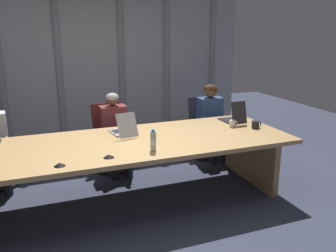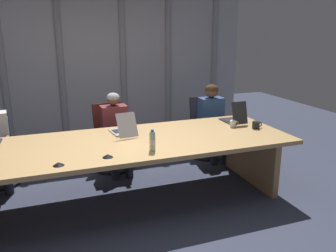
% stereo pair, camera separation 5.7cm
% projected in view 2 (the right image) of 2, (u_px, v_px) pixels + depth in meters
% --- Properties ---
extents(ground_plane, '(11.72, 11.72, 0.00)m').
position_uv_depth(ground_plane, '(132.00, 200.00, 4.22)').
color(ground_plane, '#383D51').
extents(conference_table, '(3.79, 1.34, 0.75)m').
position_uv_depth(conference_table, '(131.00, 153.00, 4.05)').
color(conference_table, tan).
rests_on(conference_table, ground_plane).
extents(curtain_backdrop, '(5.86, 0.17, 3.00)m').
position_uv_depth(curtain_backdrop, '(92.00, 58.00, 6.23)').
color(curtain_backdrop, '#B2B2B7').
rests_on(curtain_backdrop, ground_plane).
extents(laptop_left_mid, '(0.28, 0.47, 0.29)m').
position_uv_depth(laptop_left_mid, '(123.00, 130.00, 4.26)').
color(laptop_left_mid, '#BCBCC1').
rests_on(laptop_left_mid, conference_table).
extents(laptop_center, '(0.23, 0.41, 0.31)m').
position_uv_depth(laptop_center, '(234.00, 118.00, 4.79)').
color(laptop_center, '#2D2D33').
rests_on(laptop_center, conference_table).
extents(office_chair_left_mid, '(0.60, 0.60, 0.94)m').
position_uv_depth(office_chair_left_mid, '(112.00, 145.00, 5.14)').
color(office_chair_left_mid, '#511E19').
rests_on(office_chair_left_mid, ground_plane).
extents(office_chair_center, '(0.60, 0.60, 0.94)m').
position_uv_depth(office_chair_center, '(206.00, 134.00, 5.66)').
color(office_chair_center, '#2D2D38').
rests_on(office_chair_center, ground_plane).
extents(person_left_mid, '(0.39, 0.55, 1.13)m').
position_uv_depth(person_left_mid, '(116.00, 129.00, 4.93)').
color(person_left_mid, brown).
rests_on(person_left_mid, ground_plane).
extents(person_center, '(0.40, 0.56, 1.17)m').
position_uv_depth(person_center, '(213.00, 117.00, 5.44)').
color(person_center, '#335184').
rests_on(person_center, ground_plane).
extents(water_bottle_primary, '(0.07, 0.07, 0.23)m').
position_uv_depth(water_bottle_primary, '(152.00, 141.00, 3.67)').
color(water_bottle_primary, '#ADD1B2').
rests_on(water_bottle_primary, conference_table).
extents(coffee_mug_near, '(0.12, 0.08, 0.09)m').
position_uv_depth(coffee_mug_near, '(233.00, 124.00, 4.58)').
color(coffee_mug_near, white).
rests_on(coffee_mug_near, conference_table).
extents(coffee_mug_far, '(0.14, 0.10, 0.09)m').
position_uv_depth(coffee_mug_far, '(256.00, 125.00, 4.51)').
color(coffee_mug_far, black).
rests_on(coffee_mug_far, conference_table).
extents(conference_mic_left_side, '(0.11, 0.11, 0.03)m').
position_uv_depth(conference_mic_left_side, '(108.00, 156.00, 3.49)').
color(conference_mic_left_side, black).
rests_on(conference_mic_left_side, conference_table).
extents(conference_mic_middle, '(0.11, 0.11, 0.03)m').
position_uv_depth(conference_mic_middle, '(58.00, 164.00, 3.28)').
color(conference_mic_middle, black).
rests_on(conference_mic_middle, conference_table).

